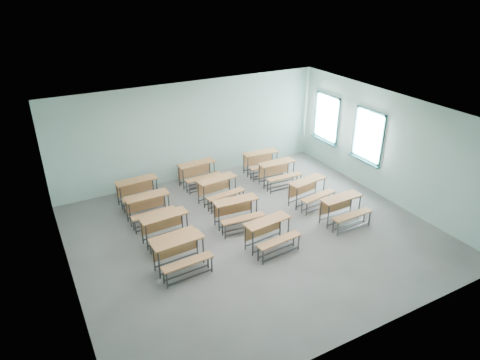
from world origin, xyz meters
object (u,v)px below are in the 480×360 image
object	(u,v)px
desk_unit_r1c1	(237,209)
desk_unit_r2c2	(278,170)
desk_unit_r1c2	(310,189)
desk_unit_r2c0	(149,205)
desk_unit_r3c2	(262,160)
desk_unit_r0c0	(180,251)
desk_unit_r0c2	(343,207)
desk_unit_r3c1	(198,171)
desk_unit_r3c0	(138,189)
desk_unit_r2c1	(219,187)
desk_unit_r1c0	(166,225)
desk_unit_r0c1	(270,231)

from	to	relation	value
desk_unit_r1c1	desk_unit_r2c2	size ratio (longest dim) A/B	1.03
desk_unit_r1c2	desk_unit_r2c0	distance (m)	4.61
desk_unit_r2c0	desk_unit_r3c2	world-z (taller)	same
desk_unit_r0c0	desk_unit_r0c2	distance (m)	4.62
desk_unit_r3c1	desk_unit_r3c0	bearing A→B (deg)	-174.81
desk_unit_r2c2	desk_unit_r3c1	xyz separation A→B (m)	(-2.28, 1.16, 0.00)
desk_unit_r2c1	desk_unit_r3c2	world-z (taller)	same
desk_unit_r0c0	desk_unit_r1c0	size ratio (longest dim) A/B	1.00
desk_unit_r0c1	desk_unit_r3c0	distance (m)	4.33
desk_unit_r1c0	desk_unit_r3c2	world-z (taller)	same
desk_unit_r1c2	desk_unit_r0c1	bearing A→B (deg)	-156.49
desk_unit_r0c1	desk_unit_r3c1	xyz separation A→B (m)	(-0.17, 4.03, 0.00)
desk_unit_r1c0	desk_unit_r1c2	bearing A→B (deg)	-4.60
desk_unit_r1c0	desk_unit_r2c0	distance (m)	1.22
desk_unit_r1c0	desk_unit_r2c0	bearing A→B (deg)	89.55
desk_unit_r2c2	desk_unit_r1c0	bearing A→B (deg)	-160.32
desk_unit_r2c0	desk_unit_r2c1	distance (m)	2.14
desk_unit_r0c0	desk_unit_r3c0	distance (m)	3.49
desk_unit_r0c0	desk_unit_r3c0	size ratio (longest dim) A/B	1.00
desk_unit_r2c0	desk_unit_r2c1	xyz separation A→B (m)	(2.14, 0.04, 0.00)
desk_unit_r1c2	desk_unit_r2c0	size ratio (longest dim) A/B	1.06
desk_unit_r1c0	desk_unit_r2c2	xyz separation A→B (m)	(4.26, 1.43, 0.00)
desk_unit_r0c1	desk_unit_r3c0	world-z (taller)	same
desk_unit_r0c0	desk_unit_r1c1	xyz separation A→B (m)	(2.02, 1.05, 0.00)
desk_unit_r0c1	desk_unit_r1c2	xyz separation A→B (m)	(2.20, 1.35, 0.00)
desk_unit_r0c2	desk_unit_r2c0	distance (m)	5.27
desk_unit_r1c2	desk_unit_r2c2	distance (m)	1.52
desk_unit_r0c1	desk_unit_r2c2	xyz separation A→B (m)	(2.11, 2.87, 0.00)
desk_unit_r0c0	desk_unit_r2c2	bearing A→B (deg)	27.86
desk_unit_r3c1	desk_unit_r1c1	bearing A→B (deg)	-94.21
desk_unit_r2c1	desk_unit_r1c2	bearing A→B (deg)	-36.90
desk_unit_r0c2	desk_unit_r1c0	world-z (taller)	same
desk_unit_r0c0	desk_unit_r2c2	distance (m)	5.08
desk_unit_r1c1	desk_unit_r3c2	xyz separation A→B (m)	(2.29, 2.53, 0.00)
desk_unit_r1c1	desk_unit_r1c2	distance (m)	2.42
desk_unit_r0c0	desk_unit_r2c1	bearing A→B (deg)	45.38
desk_unit_r2c2	desk_unit_r3c1	size ratio (longest dim) A/B	0.98
desk_unit_r1c0	desk_unit_r2c1	bearing A→B (deg)	27.78
desk_unit_r0c1	desk_unit_r1c0	xyz separation A→B (m)	(-2.15, 1.44, 0.00)
desk_unit_r0c0	desk_unit_r2c2	xyz separation A→B (m)	(4.35, 2.63, 0.00)
desk_unit_r1c2	desk_unit_r1c0	bearing A→B (deg)	170.89
desk_unit_r3c1	desk_unit_r3c2	size ratio (longest dim) A/B	1.00
desk_unit_r0c1	desk_unit_r2c1	xyz separation A→B (m)	(-0.08, 2.70, 0.00)
desk_unit_r0c0	desk_unit_r1c1	bearing A→B (deg)	24.23
desk_unit_r1c0	desk_unit_r1c1	xyz separation A→B (m)	(1.94, -0.14, 0.00)
desk_unit_r1c2	desk_unit_r0c0	bearing A→B (deg)	-173.96
desk_unit_r3c1	desk_unit_r0c2	bearing A→B (deg)	-60.44
desk_unit_r0c0	desk_unit_r3c1	size ratio (longest dim) A/B	1.00
desk_unit_r1c0	desk_unit_r0c1	bearing A→B (deg)	-37.16
desk_unit_r2c1	desk_unit_r3c1	size ratio (longest dim) A/B	1.03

